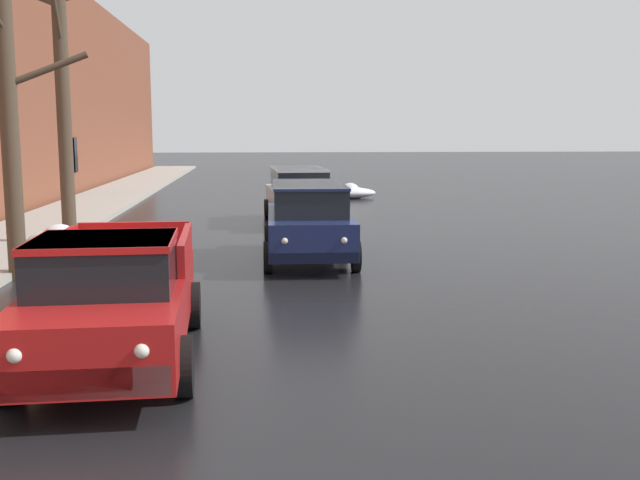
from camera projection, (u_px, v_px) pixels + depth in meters
The scene contains 8 objects.
left_sidewalk_slab at pixel (22, 237), 20.92m from camera, with size 3.18×80.00×0.16m, color #A8A399.
snow_bank_near_corner_left at pixel (82, 240), 18.51m from camera, with size 2.86×1.13×0.75m.
snow_bank_along_left_kerb at pixel (349, 192), 33.52m from camera, with size 2.54×1.30×0.69m.
bare_tree_second_along_sidewalk at pixel (6, 104), 14.91m from camera, with size 3.28×2.84×6.65m.
bare_tree_mid_block at pixel (61, 96), 19.12m from camera, with size 3.56×2.04×7.11m.
pickup_truck_red_approaching_near_lane at pixel (113, 298), 9.75m from camera, with size 2.32×5.21×1.76m.
suv_darkblue_parked_kerbside_close at pixel (308, 219), 17.45m from camera, with size 2.15×4.74×1.82m.
suv_silver_parked_kerbside_mid at pixel (299, 193), 24.43m from camera, with size 2.26×4.88×1.82m.
Camera 1 is at (0.42, -3.33, 3.06)m, focal length 41.82 mm.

